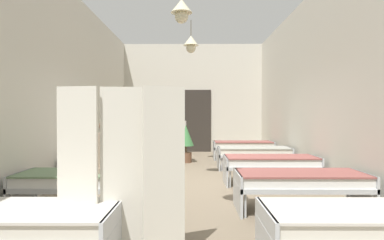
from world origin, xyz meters
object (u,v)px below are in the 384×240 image
bed_left_row_2 (114,163)px  bed_left_row_3 (131,152)px  bed_right_row_1 (300,181)px  bed_left_row_4 (142,146)px  bed_left_row_0 (12,223)px  patient_seated_secondary (107,152)px  bed_right_row_4 (243,146)px  bed_left_row_1 (83,181)px  potted_plant (186,140)px  bed_right_row_0 (368,223)px  nurse_near_aisle (181,145)px  bed_right_row_2 (270,163)px  patient_seated_primary (145,136)px  privacy_screen (121,174)px  bed_right_row_3 (254,152)px

bed_left_row_2 → bed_left_row_3: bearing=90.0°
bed_right_row_1 → bed_left_row_4: (-3.24, 5.70, 0.00)m
bed_left_row_0 → bed_left_row_3: bearing=90.0°
bed_right_row_1 → bed_left_row_2: bearing=149.6°
patient_seated_secondary → bed_left_row_2: bearing=100.6°
bed_right_row_4 → bed_left_row_1: bearing=-119.6°
bed_left_row_1 → potted_plant: 5.16m
bed_right_row_0 → bed_right_row_4: 7.60m
bed_left_row_3 → nurse_near_aisle: (1.28, 1.22, 0.09)m
bed_right_row_2 → potted_plant: (-1.83, 3.06, 0.24)m
bed_left_row_1 → bed_left_row_3: size_ratio=1.00×
bed_right_row_1 → patient_seated_primary: 4.85m
bed_left_row_3 → nurse_near_aisle: nurse_near_aisle is taller
bed_left_row_2 → potted_plant: potted_plant is taller
bed_right_row_1 → bed_left_row_3: same height
bed_right_row_2 → patient_seated_primary: bearing=145.7°
bed_left_row_0 → bed_left_row_2: bearing=90.0°
bed_left_row_2 → patient_seated_secondary: size_ratio=2.37×
patient_seated_secondary → privacy_screen: (0.60, -1.72, -0.02)m
patient_seated_primary → bed_right_row_4: bearing=32.3°
patient_seated_secondary → bed_right_row_3: bearing=52.5°
bed_right_row_1 → patient_seated_primary: size_ratio=2.37×
bed_right_row_2 → nurse_near_aisle: size_ratio=1.28×
bed_right_row_0 → bed_left_row_2: same height
bed_right_row_0 → patient_seated_primary: (-2.89, 5.77, 0.43)m
bed_left_row_2 → bed_left_row_3: same height
bed_right_row_1 → privacy_screen: (-2.29, -1.69, 0.41)m
bed_right_row_3 → privacy_screen: (-2.29, -5.49, 0.41)m
bed_right_row_1 → nurse_near_aisle: (-1.96, 5.02, 0.09)m
bed_left_row_0 → bed_right_row_0: (3.24, 0.00, 0.00)m
bed_left_row_0 → bed_left_row_3: same height
patient_seated_primary → privacy_screen: bearing=-83.8°
bed_right_row_0 → bed_right_row_2: same height
bed_right_row_4 → potted_plant: bearing=-157.9°
potted_plant → bed_left_row_0: bearing=-101.7°
bed_left_row_1 → bed_left_row_3: bearing=90.0°
bed_left_row_4 → potted_plant: potted_plant is taller
bed_left_row_0 → bed_left_row_2: (0.00, 3.80, 0.00)m
bed_left_row_2 → bed_right_row_3: bearing=30.4°
privacy_screen → bed_right_row_2: bearing=51.8°
bed_right_row_2 → patient_seated_primary: 3.53m
bed_right_row_0 → patient_seated_primary: patient_seated_primary is taller
bed_left_row_2 → bed_right_row_2: bearing=0.0°
privacy_screen → bed_left_row_2: bearing=99.2°
bed_right_row_3 → patient_seated_primary: 2.92m
nurse_near_aisle → patient_seated_secondary: bearing=-0.0°
bed_right_row_0 → bed_left_row_1: 3.76m
bed_left_row_3 → bed_left_row_4: same height
bed_left_row_2 → nurse_near_aisle: (1.28, 3.12, 0.09)m
bed_left_row_2 → patient_seated_secondary: patient_seated_secondary is taller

